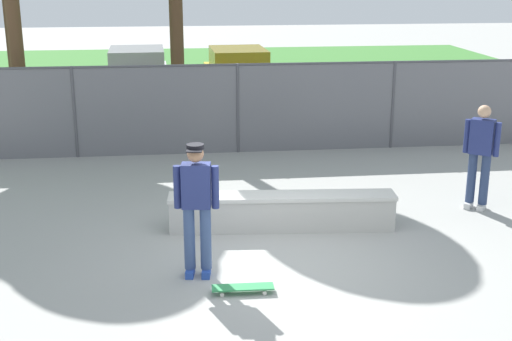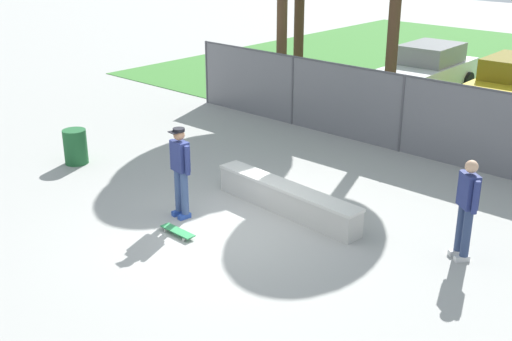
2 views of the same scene
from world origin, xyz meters
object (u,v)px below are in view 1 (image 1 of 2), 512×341
car_white (138,76)px  skateboard (243,288)px  car_yellow (239,76)px  bystander (481,152)px  concrete_ledge (282,212)px  skateboarder (197,204)px

car_white → skateboard: bearing=-81.7°
car_yellow → bystander: 10.37m
concrete_ledge → skateboarder: (-1.39, -1.56, 0.74)m
skateboarder → skateboard: 1.26m
car_yellow → bystander: bearing=-72.0°
skateboarder → car_white: skateboarder is taller
skateboard → car_white: car_white is taller
skateboarder → car_yellow: (1.69, 12.00, -0.19)m
skateboard → car_white: size_ratio=0.19×
concrete_ledge → car_yellow: car_yellow is taller
skateboard → car_white: (-1.89, 12.95, 0.77)m
skateboarder → concrete_ledge: bearing=48.3°
car_yellow → bystander: size_ratio=2.34×
car_white → bystander: (6.23, -10.21, 0.17)m
skateboard → car_white: 13.11m
skateboarder → bystander: bearing=23.6°
skateboarder → bystander: skateboarder is taller
car_yellow → concrete_ledge: bearing=-91.6°
skateboarder → skateboard: (0.55, -0.60, -0.96)m
concrete_ledge → car_yellow: size_ratio=0.85×
concrete_ledge → bystander: 3.61m
concrete_ledge → skateboard: bearing=-111.3°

